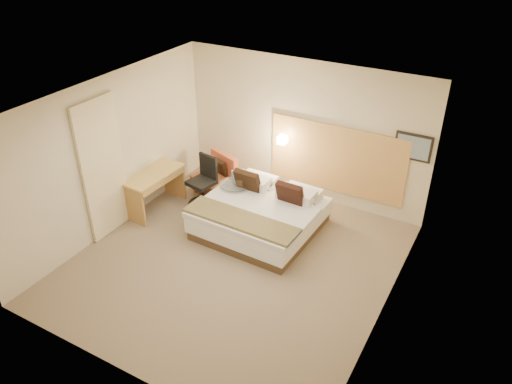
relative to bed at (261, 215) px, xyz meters
The scene contains 20 objects.
floor 1.08m from the bed, 85.65° to the right, with size 4.80×5.00×0.02m, color #776650.
ceiling 2.61m from the bed, 85.65° to the right, with size 4.80×5.00×0.02m, color white.
wall_back 1.81m from the bed, 86.97° to the left, with size 4.80×0.02×2.70m, color beige.
wall_front 3.69m from the bed, 88.73° to the right, with size 4.80×0.02×2.70m, color beige.
wall_left 2.75m from the bed, 156.16° to the right, with size 0.02×5.00×2.70m, color beige.
wall_right 2.89m from the bed, 22.49° to the right, with size 0.02×5.00×2.70m, color beige.
headboard_panel 1.76m from the bed, 61.60° to the left, with size 2.60×0.04×1.30m, color tan.
art_frame 2.81m from the bed, 34.64° to the left, with size 0.62×0.03×0.47m, color black.
art_canvas 2.80m from the bed, 34.27° to the left, with size 0.54×0.01×0.39m, color gray.
lamp_arm 1.65m from the bed, 101.06° to the left, with size 0.02×0.02×0.12m, color silver.
lamp_shade 1.60m from the bed, 101.54° to the left, with size 0.15×0.15×0.15m, color #FFEDC6.
curtain 2.77m from the bed, 150.70° to the right, with size 0.06×0.90×2.42m, color beige.
bottle_a 0.91m from the bed, 157.36° to the left, with size 0.07×0.07×0.22m, color #7A95BD.
bottle_b 0.88m from the bed, 155.36° to the left, with size 0.07×0.07×0.22m, color #8CB7D9.
menu_folder 0.74m from the bed, 156.94° to the left, with size 0.14×0.06×0.24m, color #3D2819.
bed is the anchor object (origin of this frame).
lounge_chair 1.56m from the bed, 152.70° to the left, with size 0.92×0.86×0.78m.
side_table 0.72m from the bed, 159.57° to the left, with size 0.61×0.61×0.62m.
desk 2.08m from the bed, behind, with size 0.61×1.23×0.75m.
desk_chair 1.36m from the bed, behind, with size 0.65×0.65×0.98m.
Camera 1 is at (3.40, -5.37, 5.09)m, focal length 35.00 mm.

